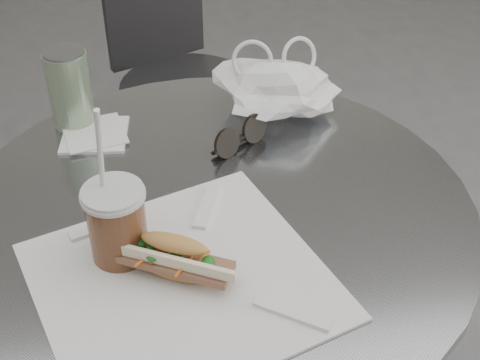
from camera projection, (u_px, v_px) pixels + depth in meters
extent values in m
cylinder|color=slate|center=(215.00, 211.00, 0.98)|extent=(0.76, 0.76, 0.02)
cylinder|color=#2F2F32|center=(193.00, 206.00, 2.10)|extent=(0.33, 0.33, 0.02)
cylinder|color=#2F2F32|center=(190.00, 152.00, 1.97)|extent=(0.06, 0.06, 0.44)
cylinder|color=#2F2F32|center=(187.00, 87.00, 1.84)|extent=(0.37, 0.37, 0.02)
cube|color=#2F2F32|center=(155.00, 18.00, 1.87)|extent=(0.28, 0.13, 0.25)
cube|color=white|center=(182.00, 281.00, 0.85)|extent=(0.44, 0.43, 0.00)
ellipsoid|color=#CE824E|center=(177.00, 270.00, 0.85)|extent=(0.19, 0.14, 0.02)
cube|color=brown|center=(176.00, 262.00, 0.84)|extent=(0.15, 0.11, 0.01)
ellipsoid|color=#CE824E|center=(174.00, 247.00, 0.83)|extent=(0.19, 0.14, 0.03)
cylinder|color=brown|center=(118.00, 227.00, 0.86)|extent=(0.08, 0.08, 0.10)
cylinder|color=silver|center=(112.00, 194.00, 0.82)|extent=(0.08, 0.08, 0.01)
cylinder|color=white|center=(101.00, 167.00, 0.80)|extent=(0.02, 0.05, 0.19)
cylinder|color=black|center=(227.00, 144.00, 1.05)|extent=(0.05, 0.04, 0.05)
cylinder|color=black|center=(254.00, 129.00, 1.09)|extent=(0.05, 0.04, 0.05)
cube|color=black|center=(241.00, 139.00, 1.07)|extent=(0.02, 0.01, 0.00)
cube|color=white|center=(95.00, 135.00, 1.11)|extent=(0.12, 0.12, 0.01)
cube|color=white|center=(95.00, 133.00, 1.11)|extent=(0.11, 0.11, 0.00)
cylinder|color=#5C8D52|center=(70.00, 89.00, 1.10)|extent=(0.07, 0.07, 0.13)
cylinder|color=slate|center=(63.00, 52.00, 1.06)|extent=(0.07, 0.07, 0.00)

